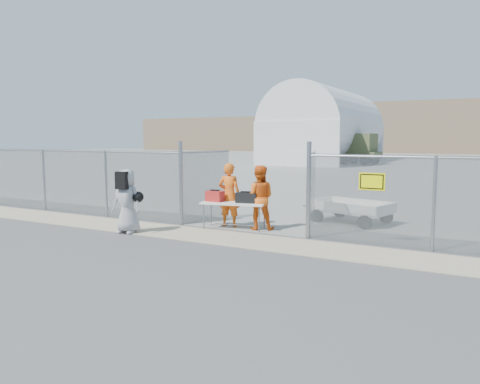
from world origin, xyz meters
The scene contains 13 objects.
ground centered at (0.00, 0.00, 0.00)m, with size 160.00×160.00×0.00m, color #464444.
tarmac_inside centered at (0.00, 42.00, 0.01)m, with size 160.00×80.00×0.01m, color gray.
dirt_strip centered at (0.00, 1.00, 0.01)m, with size 44.00×1.60×0.01m, color tan.
chain_link_fence centered at (0.00, 2.00, 1.10)m, with size 40.00×0.20×2.20m, color gray, non-canonical shape.
quonset_hangar centered at (-10.00, 40.00, 4.00)m, with size 9.00×18.00×8.00m, color silver, non-canonical shape.
folding_table centered at (-0.30, 2.19, 0.39)m, with size 1.82×0.76×0.77m, color white, non-canonical shape.
orange_bag centered at (-0.86, 2.08, 0.93)m, with size 0.48×0.32×0.30m, color red.
black_duffel centered at (0.08, 2.26, 0.92)m, with size 0.59×0.35×0.28m, color black.
security_worker_left centered at (-0.60, 2.45, 0.94)m, with size 0.68×0.45×1.87m, color orange.
security_worker_right centered at (0.37, 2.45, 0.91)m, with size 0.89×0.69×1.83m, color orange.
visitor centered at (-2.59, 0.31, 0.88)m, with size 0.86×0.56×1.76m, color #9E9EA0.
utility_trailer centered at (2.39, 4.74, 0.36)m, with size 2.99×1.54×0.73m, color white, non-canonical shape.
military_truck centered at (-6.94, 37.43, 1.53)m, with size 6.42×2.37×3.06m, color #535B35, non-canonical shape.
Camera 1 is at (6.14, -9.30, 2.57)m, focal length 35.00 mm.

